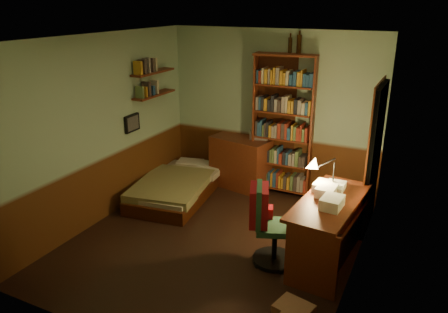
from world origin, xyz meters
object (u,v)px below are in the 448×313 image
at_px(desk_lamp, 334,168).
at_px(office_chair, 275,227).
at_px(bed, 177,180).
at_px(bookshelf, 283,127).
at_px(dresser, 240,163).
at_px(mini_stereo, 259,134).
at_px(desk, 327,230).

relative_size(desk_lamp, office_chair, 0.60).
bearing_deg(bed, office_chair, -35.62).
bearing_deg(desk_lamp, bookshelf, 132.73).
xyz_separation_m(bed, office_chair, (2.05, -1.10, 0.20)).
relative_size(bed, desk_lamp, 3.20).
distance_m(dresser, mini_stereo, 0.59).
distance_m(desk_lamp, office_chair, 1.02).
distance_m(bed, office_chair, 2.34).
height_order(bed, office_chair, office_chair).
bearing_deg(desk, bookshelf, 130.49).
bearing_deg(dresser, bookshelf, 18.39).
bearing_deg(desk_lamp, bed, 172.84).
height_order(bed, mini_stereo, mini_stereo).
height_order(desk, office_chair, office_chair).
relative_size(mini_stereo, desk_lamp, 0.51).
xyz_separation_m(bed, bookshelf, (1.43, 0.88, 0.85)).
height_order(mini_stereo, bookshelf, bookshelf).
height_order(dresser, desk, dresser).
distance_m(bed, desk, 2.71).
bearing_deg(mini_stereo, desk, -62.44).
xyz_separation_m(bed, desk, (2.60, -0.76, 0.13)).
distance_m(bed, desk_lamp, 2.71).
bearing_deg(mini_stereo, desk_lamp, -57.24).
bearing_deg(desk_lamp, dresser, 148.14).
xyz_separation_m(bookshelf, office_chair, (0.62, -1.98, -0.65)).
distance_m(desk, office_chair, 0.64).
distance_m(mini_stereo, office_chair, 2.31).
xyz_separation_m(mini_stereo, desk, (1.57, -1.68, -0.54)).
height_order(dresser, bookshelf, bookshelf).
height_order(dresser, desk_lamp, desk_lamp).
relative_size(dresser, mini_stereo, 3.35).
height_order(mini_stereo, desk, mini_stereo).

